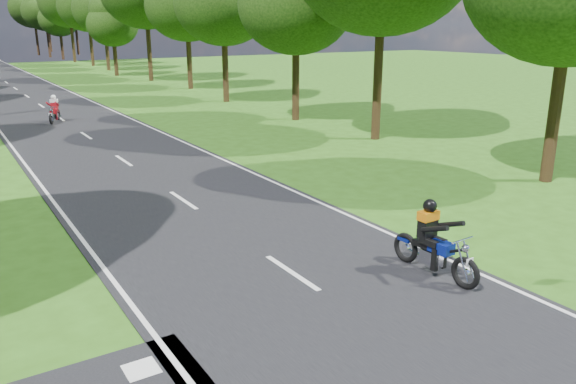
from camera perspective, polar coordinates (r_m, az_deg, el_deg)
ground at (r=10.50m, az=6.41°, el=-12.10°), size 160.00×160.00×0.00m
main_road at (r=57.64m, az=-26.71°, el=9.91°), size 7.00×140.00×0.02m
road_markings at (r=55.77m, az=-26.63°, el=9.76°), size 7.40×140.00×0.01m
rider_near_blue at (r=11.94m, az=14.77°, el=-4.59°), size 0.72×1.94×1.60m
rider_far_red at (r=32.65m, az=-22.70°, el=7.82°), size 1.23×1.82×1.44m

